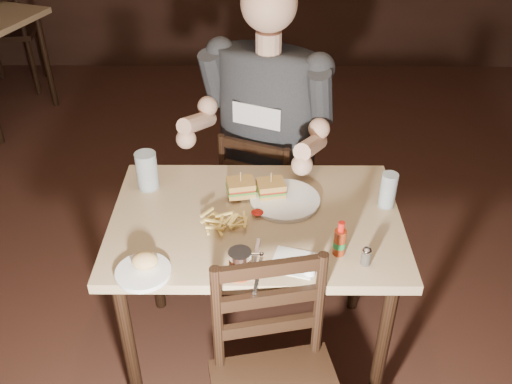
{
  "coord_description": "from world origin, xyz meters",
  "views": [
    {
      "loc": [
        0.22,
        -1.45,
        2.07
      ],
      "look_at": [
        0.21,
        0.28,
        0.85
      ],
      "focal_mm": 40.0,
      "sensor_mm": 36.0,
      "label": 1
    }
  ],
  "objects_px": {
    "chair_far": "(267,198)",
    "bg_chair_far": "(6,30)",
    "diner": "(264,103)",
    "hot_sauce": "(340,238)",
    "side_plate": "(143,273)",
    "main_table": "(256,237)",
    "glass_right": "(388,190)",
    "dinner_plate": "(285,201)",
    "syrup_dispenser": "(240,264)",
    "glass_left": "(147,171)"
  },
  "relations": [
    {
      "from": "dinner_plate",
      "to": "bg_chair_far",
      "type": "bearing_deg",
      "value": 128.25
    },
    {
      "from": "bg_chair_far",
      "to": "glass_left",
      "type": "relative_size",
      "value": 6.33
    },
    {
      "from": "diner",
      "to": "chair_far",
      "type": "bearing_deg",
      "value": 90.0
    },
    {
      "from": "dinner_plate",
      "to": "syrup_dispenser",
      "type": "distance_m",
      "value": 0.44
    },
    {
      "from": "bg_chair_far",
      "to": "glass_right",
      "type": "relative_size",
      "value": 6.96
    },
    {
      "from": "syrup_dispenser",
      "to": "side_plate",
      "type": "relative_size",
      "value": 0.56
    },
    {
      "from": "chair_far",
      "to": "diner",
      "type": "distance_m",
      "value": 0.55
    },
    {
      "from": "chair_far",
      "to": "hot_sauce",
      "type": "height_order",
      "value": "hot_sauce"
    },
    {
      "from": "main_table",
      "to": "chair_far",
      "type": "height_order",
      "value": "chair_far"
    },
    {
      "from": "diner",
      "to": "glass_right",
      "type": "bearing_deg",
      "value": -23.46
    },
    {
      "from": "main_table",
      "to": "hot_sauce",
      "type": "distance_m",
      "value": 0.38
    },
    {
      "from": "bg_chair_far",
      "to": "chair_far",
      "type": "bearing_deg",
      "value": 124.7
    },
    {
      "from": "bg_chair_far",
      "to": "main_table",
      "type": "bearing_deg",
      "value": 117.08
    },
    {
      "from": "hot_sauce",
      "to": "side_plate",
      "type": "bearing_deg",
      "value": -170.4
    },
    {
      "from": "syrup_dispenser",
      "to": "dinner_plate",
      "type": "bearing_deg",
      "value": 68.25
    },
    {
      "from": "dinner_plate",
      "to": "side_plate",
      "type": "distance_m",
      "value": 0.63
    },
    {
      "from": "chair_far",
      "to": "hot_sauce",
      "type": "distance_m",
      "value": 0.95
    },
    {
      "from": "bg_chair_far",
      "to": "glass_right",
      "type": "xyz_separation_m",
      "value": [
        2.54,
        -2.74,
        0.35
      ]
    },
    {
      "from": "main_table",
      "to": "glass_right",
      "type": "relative_size",
      "value": 7.63
    },
    {
      "from": "main_table",
      "to": "dinner_plate",
      "type": "distance_m",
      "value": 0.18
    },
    {
      "from": "glass_left",
      "to": "syrup_dispenser",
      "type": "xyz_separation_m",
      "value": [
        0.38,
        -0.51,
        -0.03
      ]
    },
    {
      "from": "dinner_plate",
      "to": "glass_right",
      "type": "relative_size",
      "value": 1.85
    },
    {
      "from": "hot_sauce",
      "to": "side_plate",
      "type": "height_order",
      "value": "hot_sauce"
    },
    {
      "from": "bg_chair_far",
      "to": "glass_left",
      "type": "bearing_deg",
      "value": 112.71
    },
    {
      "from": "side_plate",
      "to": "chair_far",
      "type": "bearing_deg",
      "value": 65.68
    },
    {
      "from": "syrup_dispenser",
      "to": "bg_chair_far",
      "type": "bearing_deg",
      "value": 122.34
    },
    {
      "from": "main_table",
      "to": "bg_chair_far",
      "type": "bearing_deg",
      "value": 125.86
    },
    {
      "from": "diner",
      "to": "dinner_plate",
      "type": "distance_m",
      "value": 0.51
    },
    {
      "from": "side_plate",
      "to": "glass_right",
      "type": "bearing_deg",
      "value": 24.27
    },
    {
      "from": "syrup_dispenser",
      "to": "glass_left",
      "type": "bearing_deg",
      "value": 126.9
    },
    {
      "from": "glass_right",
      "to": "hot_sauce",
      "type": "xyz_separation_m",
      "value": [
        -0.21,
        -0.28,
        -0.0
      ]
    },
    {
      "from": "bg_chair_far",
      "to": "diner",
      "type": "distance_m",
      "value": 3.1
    },
    {
      "from": "syrup_dispenser",
      "to": "side_plate",
      "type": "xyz_separation_m",
      "value": [
        -0.32,
        -0.0,
        -0.04
      ]
    },
    {
      "from": "main_table",
      "to": "chair_far",
      "type": "distance_m",
      "value": 0.67
    },
    {
      "from": "chair_far",
      "to": "glass_right",
      "type": "distance_m",
      "value": 0.82
    },
    {
      "from": "dinner_plate",
      "to": "hot_sauce",
      "type": "distance_m",
      "value": 0.35
    },
    {
      "from": "glass_left",
      "to": "glass_right",
      "type": "height_order",
      "value": "glass_left"
    },
    {
      "from": "chair_far",
      "to": "bg_chair_far",
      "type": "xyz_separation_m",
      "value": [
        -2.09,
        2.2,
        0.08
      ]
    },
    {
      "from": "dinner_plate",
      "to": "syrup_dispenser",
      "type": "relative_size",
      "value": 2.62
    },
    {
      "from": "main_table",
      "to": "bg_chair_far",
      "type": "xyz_separation_m",
      "value": [
        -2.04,
        2.82,
        -0.18
      ]
    },
    {
      "from": "glass_left",
      "to": "hot_sauce",
      "type": "height_order",
      "value": "glass_left"
    },
    {
      "from": "dinner_plate",
      "to": "side_plate",
      "type": "xyz_separation_m",
      "value": [
        -0.48,
        -0.4,
        -0.0
      ]
    },
    {
      "from": "glass_left",
      "to": "glass_right",
      "type": "relative_size",
      "value": 1.1
    },
    {
      "from": "bg_chair_far",
      "to": "hot_sauce",
      "type": "bearing_deg",
      "value": 118.79
    },
    {
      "from": "hot_sauce",
      "to": "side_plate",
      "type": "xyz_separation_m",
      "value": [
        -0.65,
        -0.11,
        -0.06
      ]
    },
    {
      "from": "diner",
      "to": "syrup_dispenser",
      "type": "height_order",
      "value": "diner"
    },
    {
      "from": "main_table",
      "to": "glass_left",
      "type": "xyz_separation_m",
      "value": [
        -0.43,
        0.2,
        0.17
      ]
    },
    {
      "from": "glass_right",
      "to": "diner",
      "type": "bearing_deg",
      "value": 133.8
    },
    {
      "from": "chair_far",
      "to": "glass_left",
      "type": "relative_size",
      "value": 5.31
    },
    {
      "from": "hot_sauce",
      "to": "syrup_dispenser",
      "type": "xyz_separation_m",
      "value": [
        -0.33,
        -0.11,
        -0.02
      ]
    }
  ]
}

